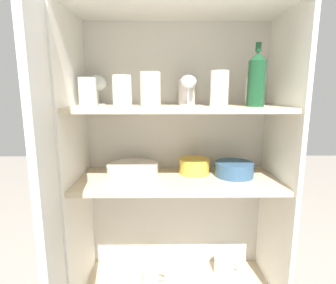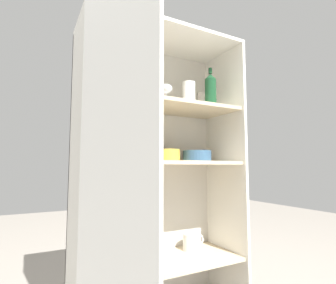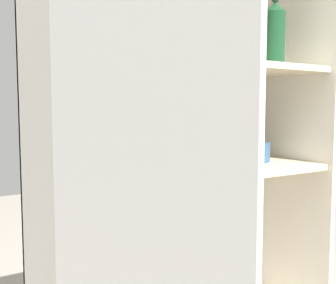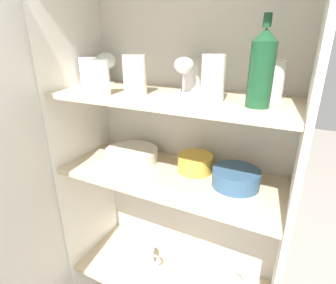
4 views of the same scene
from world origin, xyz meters
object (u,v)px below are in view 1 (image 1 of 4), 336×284
(mixing_bowl_large, at_px, (234,169))
(serving_bowl_small, at_px, (194,165))
(coffee_mug_primary, at_px, (224,264))
(wine_bottle, at_px, (257,79))
(plate_stack_white, at_px, (133,170))

(mixing_bowl_large, xyz_separation_m, serving_bowl_small, (-0.17, 0.04, 0.00))
(mixing_bowl_large, xyz_separation_m, coffee_mug_primary, (-0.01, 0.05, -0.52))
(mixing_bowl_large, distance_m, coffee_mug_primary, 0.52)
(mixing_bowl_large, bearing_deg, wine_bottle, -55.38)
(serving_bowl_small, bearing_deg, plate_stack_white, -172.67)
(wine_bottle, height_order, mixing_bowl_large, wine_bottle)
(serving_bowl_small, xyz_separation_m, coffee_mug_primary, (0.16, 0.01, -0.52))
(mixing_bowl_large, bearing_deg, plate_stack_white, 179.11)
(wine_bottle, distance_m, plate_stack_white, 0.65)
(plate_stack_white, xyz_separation_m, coffee_mug_primary, (0.44, 0.04, -0.51))
(plate_stack_white, height_order, coffee_mug_primary, plate_stack_white)
(wine_bottle, xyz_separation_m, mixing_bowl_large, (-0.05, 0.08, -0.39))
(coffee_mug_primary, bearing_deg, serving_bowl_small, -178.21)
(serving_bowl_small, bearing_deg, wine_bottle, -27.69)
(plate_stack_white, height_order, mixing_bowl_large, mixing_bowl_large)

